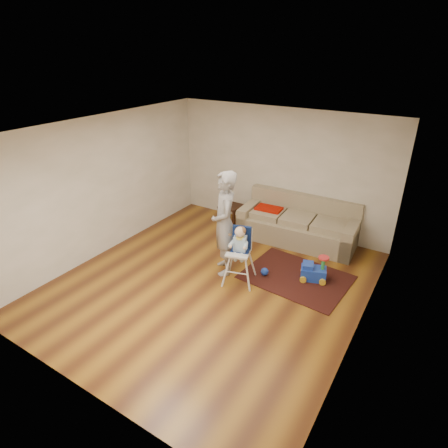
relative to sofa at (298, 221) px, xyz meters
The scene contains 9 objects.
ground 2.44m from the sofa, 106.05° to the right, with size 5.50×5.50×0.00m, color #502A13.
room_envelope 2.36m from the sofa, 110.45° to the right, with size 5.04×5.52×2.72m.
sofa is the anchor object (origin of this frame).
side_table 1.67m from the sofa, behind, with size 0.46×0.46×0.46m, color black, non-canonical shape.
area_rug 1.53m from the sofa, 67.79° to the right, with size 1.81×1.36×0.01m, color black.
ride_on_toy 1.52m from the sofa, 56.59° to the right, with size 0.44×0.32×0.48m, color blue, non-canonical shape.
toy_ball 1.65m from the sofa, 88.85° to the right, with size 0.15×0.15×0.15m, color blue.
high_chair 2.02m from the sofa, 97.97° to the right, with size 0.62×0.62×1.09m.
adult 2.02m from the sofa, 110.81° to the right, with size 0.71×0.46×1.94m, color gray.
Camera 1 is at (3.13, -4.61, 3.84)m, focal length 30.00 mm.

